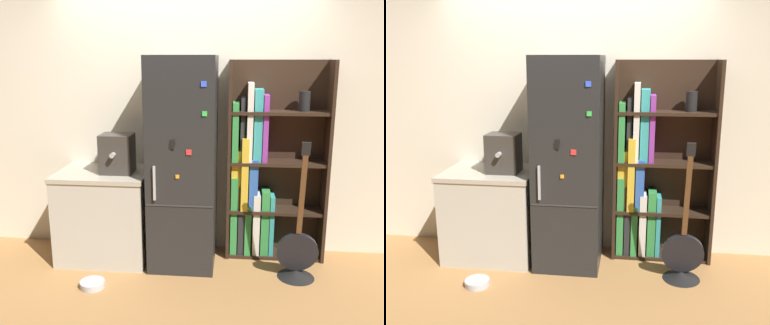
# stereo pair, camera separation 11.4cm
# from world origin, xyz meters

# --- Properties ---
(ground_plane) EXTENTS (16.00, 16.00, 0.00)m
(ground_plane) POSITION_xyz_m (0.00, 0.00, 0.00)
(ground_plane) COLOR #A87542
(wall_back) EXTENTS (8.00, 0.05, 2.60)m
(wall_back) POSITION_xyz_m (0.00, 0.47, 1.30)
(wall_back) COLOR beige
(wall_back) RESTS_ON ground_plane
(refrigerator) EXTENTS (0.59, 0.69, 1.92)m
(refrigerator) POSITION_xyz_m (-0.00, 0.12, 0.96)
(refrigerator) COLOR black
(refrigerator) RESTS_ON ground_plane
(bookshelf) EXTENTS (0.93, 0.29, 1.88)m
(bookshelf) POSITION_xyz_m (0.74, 0.34, 0.82)
(bookshelf) COLOR black
(bookshelf) RESTS_ON ground_plane
(kitchen_counter) EXTENTS (0.86, 0.67, 0.86)m
(kitchen_counter) POSITION_xyz_m (-0.76, 0.13, 0.43)
(kitchen_counter) COLOR #BCB7A8
(kitchen_counter) RESTS_ON ground_plane
(espresso_machine) EXTENTS (0.29, 0.31, 0.36)m
(espresso_machine) POSITION_xyz_m (-0.61, 0.10, 1.04)
(espresso_machine) COLOR #38332D
(espresso_machine) RESTS_ON kitchen_counter
(guitar) EXTENTS (0.36, 0.33, 1.25)m
(guitar) POSITION_xyz_m (1.03, -0.13, 0.17)
(guitar) COLOR black
(guitar) RESTS_ON ground_plane
(pet_bowl) EXTENTS (0.21, 0.21, 0.05)m
(pet_bowl) POSITION_xyz_m (-0.71, -0.47, 0.03)
(pet_bowl) COLOR #B7B7BC
(pet_bowl) RESTS_ON ground_plane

